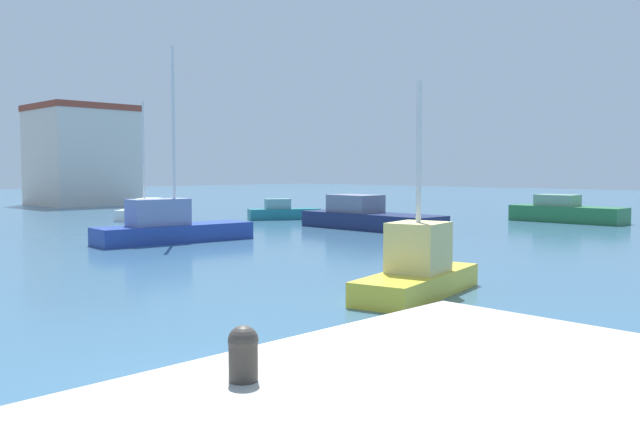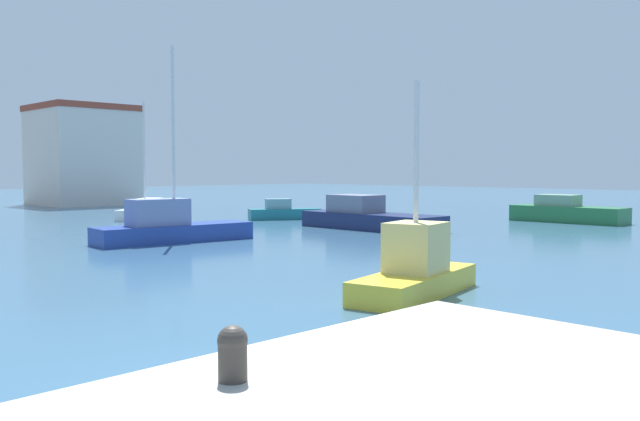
{
  "view_description": "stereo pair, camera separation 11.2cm",
  "coord_description": "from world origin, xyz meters",
  "px_view_note": "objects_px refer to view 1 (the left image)",
  "views": [
    {
      "loc": [
        -5.03,
        -5.94,
        2.92
      ],
      "look_at": [
        17.56,
        16.8,
        0.97
      ],
      "focal_mm": 37.48,
      "sensor_mm": 36.0,
      "label": 1
    },
    {
      "loc": [
        -4.95,
        -6.02,
        2.92
      ],
      "look_at": [
        17.56,
        16.8,
        0.97
      ],
      "focal_mm": 37.48,
      "sensor_mm": 36.0,
      "label": 2
    }
  ],
  "objects_px": {
    "sailboat_white_distant_north": "(145,210)",
    "motorboat_teal_mid_harbor": "(283,212)",
    "sailboat_yellow_far_right": "(418,270)",
    "motorboat_navy_outer_mooring": "(368,217)",
    "motorboat_green_distant_east": "(566,212)",
    "mooring_bollard": "(243,352)",
    "sailboat_blue_far_left": "(170,227)"
  },
  "relations": [
    {
      "from": "motorboat_teal_mid_harbor",
      "to": "motorboat_navy_outer_mooring",
      "type": "bearing_deg",
      "value": -99.19
    },
    {
      "from": "sailboat_yellow_far_right",
      "to": "motorboat_teal_mid_harbor",
      "type": "bearing_deg",
      "value": 55.74
    },
    {
      "from": "motorboat_teal_mid_harbor",
      "to": "sailboat_white_distant_north",
      "type": "bearing_deg",
      "value": 127.29
    },
    {
      "from": "motorboat_green_distant_east",
      "to": "mooring_bollard",
      "type": "bearing_deg",
      "value": -159.38
    },
    {
      "from": "sailboat_yellow_far_right",
      "to": "mooring_bollard",
      "type": "bearing_deg",
      "value": -151.71
    },
    {
      "from": "mooring_bollard",
      "to": "sailboat_white_distant_north",
      "type": "height_order",
      "value": "sailboat_white_distant_north"
    },
    {
      "from": "mooring_bollard",
      "to": "sailboat_white_distant_north",
      "type": "relative_size",
      "value": 0.07
    },
    {
      "from": "sailboat_yellow_far_right",
      "to": "sailboat_white_distant_north",
      "type": "height_order",
      "value": "sailboat_white_distant_north"
    },
    {
      "from": "motorboat_green_distant_east",
      "to": "sailboat_blue_far_left",
      "type": "bearing_deg",
      "value": 163.02
    },
    {
      "from": "motorboat_green_distant_east",
      "to": "motorboat_navy_outer_mooring",
      "type": "xyz_separation_m",
      "value": [
        -11.18,
        4.97,
        0.01
      ]
    },
    {
      "from": "sailboat_blue_far_left",
      "to": "motorboat_teal_mid_harbor",
      "type": "bearing_deg",
      "value": 28.01
    },
    {
      "from": "sailboat_white_distant_north",
      "to": "motorboat_teal_mid_harbor",
      "type": "relative_size",
      "value": 1.67
    },
    {
      "from": "mooring_bollard",
      "to": "sailboat_blue_far_left",
      "type": "relative_size",
      "value": 0.06
    },
    {
      "from": "sailboat_white_distant_north",
      "to": "motorboat_navy_outer_mooring",
      "type": "relative_size",
      "value": 0.91
    },
    {
      "from": "motorboat_navy_outer_mooring",
      "to": "motorboat_green_distant_east",
      "type": "bearing_deg",
      "value": -23.94
    },
    {
      "from": "sailboat_yellow_far_right",
      "to": "motorboat_navy_outer_mooring",
      "type": "height_order",
      "value": "sailboat_yellow_far_right"
    },
    {
      "from": "sailboat_white_distant_north",
      "to": "sailboat_blue_far_left",
      "type": "distance_m",
      "value": 14.43
    },
    {
      "from": "motorboat_green_distant_east",
      "to": "motorboat_teal_mid_harbor",
      "type": "relative_size",
      "value": 1.46
    },
    {
      "from": "motorboat_teal_mid_harbor",
      "to": "sailboat_blue_far_left",
      "type": "bearing_deg",
      "value": -151.99
    },
    {
      "from": "mooring_bollard",
      "to": "motorboat_navy_outer_mooring",
      "type": "height_order",
      "value": "motorboat_navy_outer_mooring"
    },
    {
      "from": "sailboat_blue_far_left",
      "to": "motorboat_teal_mid_harbor",
      "type": "relative_size",
      "value": 1.86
    },
    {
      "from": "mooring_bollard",
      "to": "motorboat_navy_outer_mooring",
      "type": "distance_m",
      "value": 27.48
    },
    {
      "from": "mooring_bollard",
      "to": "motorboat_green_distant_east",
      "type": "xyz_separation_m",
      "value": [
        32.58,
        12.26,
        -0.78
      ]
    },
    {
      "from": "motorboat_navy_outer_mooring",
      "to": "mooring_bollard",
      "type": "bearing_deg",
      "value": -141.17
    },
    {
      "from": "mooring_bollard",
      "to": "motorboat_teal_mid_harbor",
      "type": "bearing_deg",
      "value": 47.78
    },
    {
      "from": "sailboat_white_distant_north",
      "to": "motorboat_green_distant_east",
      "type": "distance_m",
      "value": 24.67
    },
    {
      "from": "sailboat_white_distant_north",
      "to": "motorboat_navy_outer_mooring",
      "type": "bearing_deg",
      "value": -74.89
    },
    {
      "from": "motorboat_green_distant_east",
      "to": "motorboat_navy_outer_mooring",
      "type": "bearing_deg",
      "value": 156.06
    },
    {
      "from": "sailboat_yellow_far_right",
      "to": "motorboat_green_distant_east",
      "type": "xyz_separation_m",
      "value": [
        23.66,
        7.46,
        -0.04
      ]
    },
    {
      "from": "motorboat_teal_mid_harbor",
      "to": "sailboat_yellow_far_right",
      "type": "bearing_deg",
      "value": -124.26
    },
    {
      "from": "motorboat_navy_outer_mooring",
      "to": "motorboat_teal_mid_harbor",
      "type": "distance_m",
      "value": 7.84
    },
    {
      "from": "sailboat_blue_far_left",
      "to": "motorboat_navy_outer_mooring",
      "type": "bearing_deg",
      "value": -8.8
    }
  ]
}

